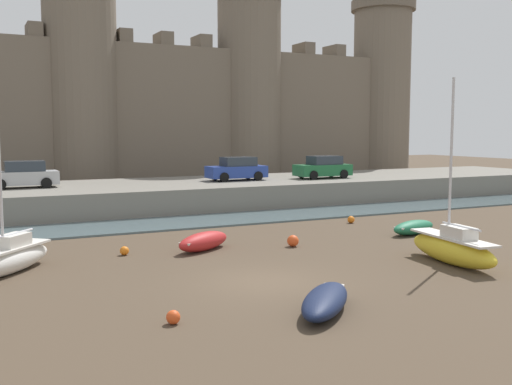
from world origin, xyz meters
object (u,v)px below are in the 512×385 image
Objects in this scene: mooring_buoy_near_channel at (124,251)px; mooring_buoy_near_shore at (351,220)px; sailboat_midflat_left at (8,258)px; sailboat_foreground_centre at (453,248)px; car_quay_centre_east at (23,175)px; mooring_buoy_off_centre at (293,241)px; car_quay_west at (323,168)px; car_quay_east at (237,169)px; rowboat_midflat_centre at (325,300)px; rowboat_foreground_left at (204,241)px; rowboat_foreground_right at (414,227)px; mooring_buoy_mid_mud at (173,317)px.

mooring_buoy_near_channel is 13.49m from mooring_buoy_near_shore.
sailboat_midflat_left is 17.56× the size of mooring_buoy_near_shore.
car_quay_centre_east is (-13.22, 21.77, 1.73)m from sailboat_foreground_centre.
mooring_buoy_off_centre is (-3.71, 5.62, -0.38)m from sailboat_foreground_centre.
car_quay_east is at bearing 170.63° from car_quay_west.
rowboat_foreground_left reaches higher than rowboat_midflat_centre.
sailboat_midflat_left is 1.66× the size of car_quay_west.
mooring_buoy_near_channel is 22.10m from car_quay_west.
car_quay_east is at bearing 51.07° from mooring_buoy_near_channel.
car_quay_east reaches higher than rowboat_midflat_centre.
rowboat_foreground_left is (0.09, 9.56, 0.06)m from rowboat_midflat_centre.
rowboat_foreground_right is at bearing -44.46° from car_quay_centre_east.
mooring_buoy_mid_mud is at bearing -135.86° from mooring_buoy_off_centre.
mooring_buoy_off_centre is 1.36× the size of mooring_buoy_mid_mud.
mooring_buoy_mid_mud is (-11.70, -2.13, -0.45)m from sailboat_foreground_centre.
mooring_buoy_mid_mud is at bearing -115.80° from rowboat_foreground_left.
mooring_buoy_off_centre is at bearing 123.44° from sailboat_foreground_centre.
mooring_buoy_off_centre is 18.10m from car_quay_west.
sailboat_midflat_left is at bearing 179.39° from mooring_buoy_off_centre.
rowboat_foreground_left is 10.63m from rowboat_foreground_right.
rowboat_midflat_centre is at bearing -114.22° from mooring_buoy_off_centre.
rowboat_foreground_left is 0.75× the size of car_quay_east.
car_quay_east is at bearing -2.75° from car_quay_centre_east.
mooring_buoy_near_shore is 0.09× the size of car_quay_centre_east.
rowboat_foreground_left is 7.71m from sailboat_midflat_left.
mooring_buoy_near_shore is at bearing 12.68° from mooring_buoy_near_channel.
sailboat_foreground_centre is 6.54m from rowboat_foreground_right.
sailboat_foreground_centre is 18.73× the size of mooring_buoy_mid_mud.
car_quay_west reaches higher than mooring_buoy_near_shore.
car_quay_east is at bearing 99.17° from rowboat_foreground_right.
sailboat_foreground_centre is 2.26× the size of rowboat_foreground_right.
rowboat_foreground_left is 16.76m from car_quay_east.
sailboat_foreground_centre reaches higher than mooring_buoy_near_channel.
car_quay_east is (-2.48, 15.36, 2.01)m from rowboat_foreground_right.
mooring_buoy_near_shore is at bearing 40.68° from mooring_buoy_mid_mud.
car_quay_east is (0.62, 21.11, 1.73)m from sailboat_foreground_centre.
mooring_buoy_near_shore is 0.09× the size of car_quay_west.
mooring_buoy_off_centre is at bearing -14.15° from rowboat_foreground_left.
car_quay_centre_east is 1.00× the size of car_quay_east.
sailboat_midflat_left is (-15.16, 5.74, -0.06)m from sailboat_foreground_centre.
sailboat_foreground_centre reaches higher than rowboat_foreground_right.
car_quay_centre_east reaches higher than mooring_buoy_near_channel.
sailboat_foreground_centre is at bearing -118.35° from rowboat_foreground_right.
mooring_buoy_mid_mud is (-7.99, -7.75, -0.07)m from mooring_buoy_off_centre.
rowboat_foreground_left is 16.36m from car_quay_centre_east.
sailboat_foreground_centre is 16.21m from sailboat_midflat_left.
mooring_buoy_mid_mud is at bearing -96.05° from mooring_buoy_near_channel.
car_quay_east is (13.85, -0.66, 0.00)m from car_quay_centre_east.
sailboat_foreground_centre is at bearing -33.33° from mooring_buoy_near_channel.
mooring_buoy_near_channel is at bearing 107.37° from rowboat_midflat_centre.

